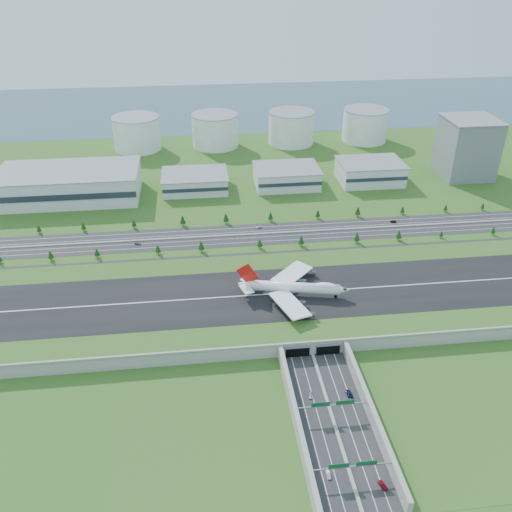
{
  "coord_description": "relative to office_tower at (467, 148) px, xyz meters",
  "views": [
    {
      "loc": [
        -58.02,
        -276.34,
        198.88
      ],
      "look_at": [
        -21.69,
        35.0,
        15.77
      ],
      "focal_mm": 38.0,
      "sensor_mm": 36.0,
      "label": 1
    }
  ],
  "objects": [
    {
      "name": "hangar_mid_a",
      "position": [
        -260.0,
        -5.0,
        -20.0
      ],
      "size": [
        58.0,
        42.0,
        15.0
      ],
      "primitive_type": "cube",
      "color": "silver",
      "rests_on": "ground"
    },
    {
      "name": "sign_gantry_far",
      "position": [
        -200.0,
        -325.04,
        -20.55
      ],
      "size": [
        38.7,
        0.7,
        9.8
      ],
      "color": "gray",
      "rests_on": "ground"
    },
    {
      "name": "hangar_mid_b",
      "position": [
        -175.0,
        -5.0,
        -19.0
      ],
      "size": [
        58.0,
        42.0,
        17.0
      ],
      "primitive_type": "cube",
      "color": "silver",
      "rests_on": "ground"
    },
    {
      "name": "boeing_747",
      "position": [
        -202.9,
        -197.68,
        -13.38
      ],
      "size": [
        69.02,
        64.57,
        21.61
      ],
      "rotation": [
        0.0,
        0.0,
        -0.21
      ],
      "color": "white",
      "rests_on": "airfield_deck"
    },
    {
      "name": "tree_row",
      "position": [
        -201.27,
        -100.73,
        -22.72
      ],
      "size": [
        497.63,
        48.73,
        8.47
      ],
      "color": "#3D2819",
      "rests_on": "ground"
    },
    {
      "name": "fuel_tank_b",
      "position": [
        -235.0,
        115.0,
        -10.0
      ],
      "size": [
        50.0,
        50.0,
        35.0
      ],
      "primitive_type": "cylinder",
      "color": "silver",
      "rests_on": "ground"
    },
    {
      "name": "car_7",
      "position": [
        -211.37,
        -89.24,
        -26.64
      ],
      "size": [
        5.34,
        2.72,
        1.48
      ],
      "primitive_type": "imported",
      "rotation": [
        0.0,
        0.0,
        -1.44
      ],
      "color": "silver",
      "rests_on": "ground"
    },
    {
      "name": "car_5",
      "position": [
        -101.11,
        -92.11,
        -26.59
      ],
      "size": [
        5.08,
        3.31,
        1.58
      ],
      "primitive_type": "imported",
      "rotation": [
        0.0,
        0.0,
        -1.94
      ],
      "color": "black",
      "rests_on": "ground"
    },
    {
      "name": "ground",
      "position": [
        -200.0,
        -195.0,
        -27.5
      ],
      "size": [
        1200.0,
        1200.0,
        0.0
      ],
      "primitive_type": "plane",
      "color": "#344B17",
      "rests_on": "ground"
    },
    {
      "name": "underpass_road",
      "position": [
        -200.0,
        -294.42,
        -24.07
      ],
      "size": [
        38.8,
        120.4,
        8.0
      ],
      "color": "#28282B",
      "rests_on": "ground"
    },
    {
      "name": "fuel_tank_c",
      "position": [
        -150.0,
        115.0,
        -10.0
      ],
      "size": [
        50.0,
        50.0,
        35.0
      ],
      "primitive_type": "cylinder",
      "color": "silver",
      "rests_on": "ground"
    },
    {
      "name": "office_tower",
      "position": [
        0.0,
        0.0,
        0.0
      ],
      "size": [
        46.0,
        46.0,
        55.0
      ],
      "primitive_type": "cube",
      "color": "slate",
      "rests_on": "ground"
    },
    {
      "name": "fuel_tank_d",
      "position": [
        -65.0,
        115.0,
        -10.0
      ],
      "size": [
        50.0,
        50.0,
        35.0
      ],
      "primitive_type": "cylinder",
      "color": "silver",
      "rests_on": "ground"
    },
    {
      "name": "car_0",
      "position": [
        -207.62,
        -276.1,
        -26.59
      ],
      "size": [
        2.54,
        4.86,
        1.58
      ],
      "primitive_type": "imported",
      "rotation": [
        0.0,
        0.0,
        -0.15
      ],
      "color": "silver",
      "rests_on": "ground"
    },
    {
      "name": "car_3",
      "position": [
        -187.92,
        -330.69,
        -26.58
      ],
      "size": [
        3.55,
        5.92,
        1.61
      ],
      "primitive_type": "imported",
      "rotation": [
        0.0,
        0.0,
        3.39
      ],
      "color": "maroon",
      "rests_on": "ground"
    },
    {
      "name": "bay_water",
      "position": [
        -200.0,
        285.0,
        -27.47
      ],
      "size": [
        1200.0,
        260.0,
        0.06
      ],
      "primitive_type": "cube",
      "color": "#335362",
      "rests_on": "ground"
    },
    {
      "name": "car_1",
      "position": [
        -209.44,
        -322.91,
        -26.63
      ],
      "size": [
        1.6,
        4.53,
        1.49
      ],
      "primitive_type": "imported",
      "rotation": [
        0.0,
        0.0,
        -0.0
      ],
      "color": "white",
      "rests_on": "ground"
    },
    {
      "name": "sign_gantry_near",
      "position": [
        -200.0,
        -290.04,
        -20.55
      ],
      "size": [
        38.7,
        0.7,
        9.8
      ],
      "color": "gray",
      "rests_on": "ground"
    },
    {
      "name": "hangar_west",
      "position": [
        -370.0,
        -10.0,
        -15.0
      ],
      "size": [
        120.0,
        60.0,
        25.0
      ],
      "primitive_type": "cube",
      "color": "silver",
      "rests_on": "ground"
    },
    {
      "name": "fuel_tank_a",
      "position": [
        -320.0,
        115.0,
        -10.0
      ],
      "size": [
        50.0,
        50.0,
        35.0
      ],
      "primitive_type": "cylinder",
      "color": "silver",
      "rests_on": "ground"
    },
    {
      "name": "airfield_deck",
      "position": [
        -200.0,
        -195.09,
        -23.38
      ],
      "size": [
        520.0,
        100.0,
        9.2
      ],
      "color": "gray",
      "rests_on": "ground"
    },
    {
      "name": "north_expressway",
      "position": [
        -200.0,
        -100.0,
        -27.44
      ],
      "size": [
        560.0,
        36.0,
        0.12
      ],
      "primitive_type": "cube",
      "color": "#28282B",
      "rests_on": "ground"
    },
    {
      "name": "car_4",
      "position": [
        -305.52,
        -105.85,
        -26.54
      ],
      "size": [
        5.32,
        3.75,
        1.68
      ],
      "primitive_type": "imported",
      "rotation": [
        0.0,
        0.0,
        1.17
      ],
      "color": "slate",
      "rests_on": "ground"
    },
    {
      "name": "hangar_mid_c",
      "position": [
        -95.0,
        -5.0,
        -18.0
      ],
      "size": [
        58.0,
        42.0,
        19.0
      ],
      "primitive_type": "cube",
      "color": "silver",
      "rests_on": "ground"
    },
    {
      "name": "car_2",
      "position": [
        -187.89,
        -277.1,
        -26.59
      ],
      "size": [
        3.16,
        5.91,
        1.58
      ],
      "primitive_type": "imported",
      "rotation": [
        0.0,
        0.0,
        3.24
      ],
      "color": "#0C1D40",
      "rests_on": "ground"
    }
  ]
}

